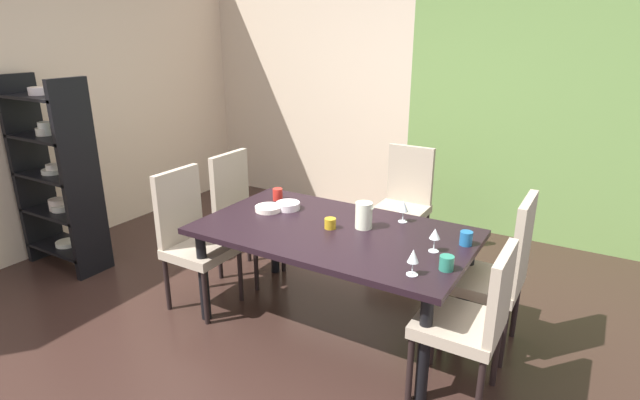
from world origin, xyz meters
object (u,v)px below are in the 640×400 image
display_shelf (55,174)px  wine_glass_near_shelf (413,257)px  chair_right_near (473,317)px  cup_west (447,263)px  dining_table (334,239)px  cup_left (466,238)px  chair_right_far (500,269)px  wine_glass_corner (435,235)px  chair_head_far (404,198)px  cup_east (278,194)px  wine_glass_rear (403,207)px  pitcher_front (364,215)px  serving_bowl_center (268,208)px  cup_near_window (330,223)px  chair_left_near (192,234)px  serving_bowl_north (288,206)px  chair_left_far (242,211)px

display_shelf → wine_glass_near_shelf: size_ratio=10.83×
chair_right_near → cup_west: bearing=65.0°
wine_glass_near_shelf → cup_west: bearing=47.3°
dining_table → cup_left: 0.86m
chair_right_far → cup_west: (-0.21, -0.48, 0.19)m
chair_right_far → wine_glass_corner: (-0.35, -0.28, 0.26)m
chair_head_far → cup_east: (-0.67, -1.01, 0.21)m
chair_head_far → wine_glass_rear: bearing=110.5°
cup_left → pitcher_front: (-0.67, -0.07, 0.05)m
cup_west → cup_east: 1.59m
serving_bowl_center → wine_glass_corner: bearing=-2.7°
wine_glass_near_shelf → cup_near_window: wine_glass_near_shelf is taller
chair_left_near → wine_glass_corner: chair_left_near is taller
chair_right_far → wine_glass_rear: 0.74m
cup_west → pitcher_front: bearing=154.3°
cup_left → cup_near_window: bearing=-167.1°
chair_right_far → pitcher_front: chair_right_far is taller
chair_left_near → cup_west: (1.87, 0.09, 0.20)m
cup_west → cup_near_window: bearing=167.0°
wine_glass_near_shelf → serving_bowl_north: (-1.18, 0.52, -0.08)m
wine_glass_near_shelf → wine_glass_corner: size_ratio=1.02×
cup_left → chair_right_far: bearing=23.5°
wine_glass_rear → chair_right_far: bearing=-6.5°
wine_glass_near_shelf → wine_glass_corner: 0.35m
display_shelf → wine_glass_rear: 2.92m
pitcher_front → chair_head_far: bearing=98.2°
wine_glass_near_shelf → serving_bowl_center: wine_glass_near_shelf is taller
serving_bowl_north → pitcher_front: 0.65m
chair_left_near → cup_near_window: chair_left_near is taller
chair_head_far → cup_west: bearing=119.0°
display_shelf → cup_near_window: 2.48m
chair_left_near → wine_glass_rear: chair_left_near is taller
wine_glass_rear → serving_bowl_center: (-0.94, -0.30, -0.09)m
chair_right_near → cup_near_window: 1.12m
cup_west → cup_left: 0.40m
wine_glass_rear → cup_near_window: 0.53m
chair_head_far → wine_glass_corner: size_ratio=6.77×
wine_glass_near_shelf → pitcher_front: (-0.53, 0.48, -0.02)m
chair_left_near → serving_bowl_center: (0.44, 0.35, 0.17)m
display_shelf → serving_bowl_center: bearing=13.5°
chair_right_near → serving_bowl_center: 1.67m
chair_right_far → wine_glass_near_shelf: 0.77m
wine_glass_corner → cup_west: bearing=-55.2°
chair_right_near → wine_glass_near_shelf: (-0.34, -0.06, 0.30)m
chair_right_far → wine_glass_near_shelf: (-0.35, -0.64, 0.26)m
wine_glass_rear → serving_bowl_north: wine_glass_rear is taller
chair_left_far → chair_right_near: (2.06, -0.57, -0.04)m
display_shelf → wine_glass_near_shelf: bearing=0.6°
chair_left_far → dining_table: bearing=74.5°
chair_left_near → pitcher_front: bearing=109.0°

